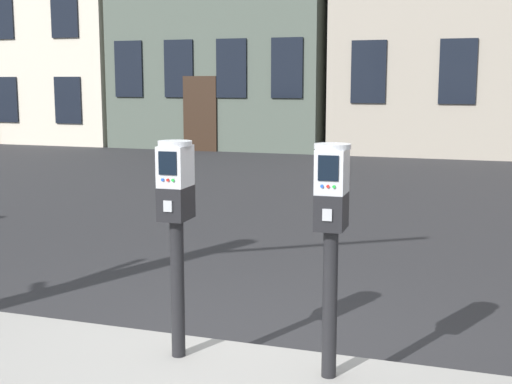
{
  "coord_description": "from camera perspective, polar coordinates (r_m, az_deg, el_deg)",
  "views": [
    {
      "loc": [
        1.69,
        -4.13,
        1.92
      ],
      "look_at": [
        0.3,
        -0.06,
        1.25
      ],
      "focal_mm": 48.83,
      "sensor_mm": 36.0,
      "label": 1
    }
  ],
  "objects": [
    {
      "name": "parking_meter_twin_adjacent",
      "position": [
        4.14,
        6.19,
        -2.19
      ],
      "size": [
        0.22,
        0.26,
        1.43
      ],
      "rotation": [
        0.0,
        0.0,
        -1.54
      ],
      "color": "black",
      "rests_on": "sidewalk_slab"
    },
    {
      "name": "parking_meter_near_kerb",
      "position": [
        4.47,
        -6.57,
        -1.46
      ],
      "size": [
        0.22,
        0.26,
        1.42
      ],
      "rotation": [
        0.0,
        0.0,
        -1.54
      ],
      "color": "black",
      "rests_on": "sidewalk_slab"
    },
    {
      "name": "ground_plane",
      "position": [
        4.86,
        -3.23,
        -14.4
      ],
      "size": [
        160.0,
        160.0,
        0.0
      ],
      "primitive_type": "plane",
      "color": "#28282B"
    }
  ]
}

